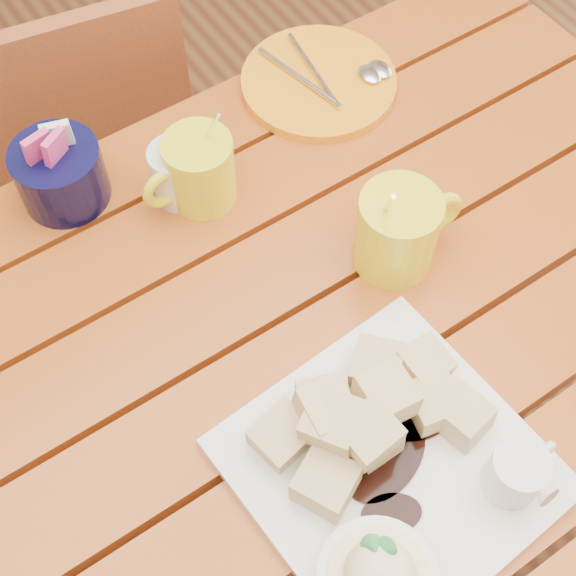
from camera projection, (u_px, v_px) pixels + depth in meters
ground at (291, 545)px, 1.48m from camera, size 5.00×5.00×0.00m
table at (293, 410)px, 0.93m from camera, size 1.20×0.79×0.75m
dessert_plate at (387, 479)px, 0.74m from camera, size 0.28×0.28×0.11m
coffee_mug_left at (198, 170)px, 0.91m from camera, size 0.11×0.08×0.13m
coffee_mug_right at (399, 230)px, 0.86m from camera, size 0.13×0.09×0.15m
cream_pitcher at (179, 172)px, 0.92m from camera, size 0.09×0.07×0.08m
sugar_caddy at (60, 173)px, 0.92m from camera, size 0.10×0.10×0.11m
orange_saucer at (320, 81)px, 1.04m from camera, size 0.20×0.20×0.02m
chair_far at (74, 159)px, 1.37m from camera, size 0.45×0.45×0.81m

